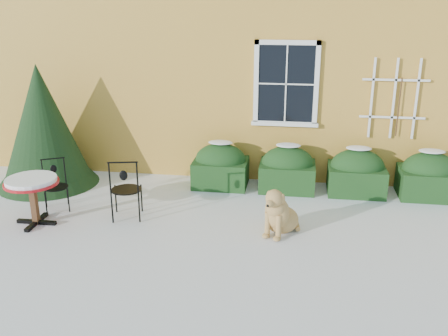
% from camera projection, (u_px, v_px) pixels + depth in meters
% --- Properties ---
extents(ground, '(80.00, 80.00, 0.00)m').
position_uv_depth(ground, '(214.00, 246.00, 7.46)').
color(ground, white).
rests_on(ground, ground).
extents(house, '(12.40, 8.40, 6.40)m').
position_uv_depth(house, '(258.00, 11.00, 12.98)').
color(house, gold).
rests_on(house, ground).
extents(hedge_row, '(4.95, 0.80, 0.91)m').
position_uv_depth(hedge_row, '(322.00, 171.00, 9.49)').
color(hedge_row, '#133214').
rests_on(hedge_row, ground).
extents(evergreen_shrub, '(1.96, 1.96, 2.37)m').
position_uv_depth(evergreen_shrub, '(44.00, 137.00, 9.70)').
color(evergreen_shrub, black).
rests_on(evergreen_shrub, ground).
extents(bistro_table, '(0.86, 0.86, 0.80)m').
position_uv_depth(bistro_table, '(32.00, 186.00, 7.99)').
color(bistro_table, black).
rests_on(bistro_table, ground).
extents(patio_chair_near, '(0.56, 0.55, 1.06)m').
position_uv_depth(patio_chair_near, '(126.00, 189.00, 8.25)').
color(patio_chair_near, black).
rests_on(patio_chair_near, ground).
extents(patio_chair_far, '(0.53, 0.53, 0.89)m').
position_uv_depth(patio_chair_far, '(55.00, 185.00, 8.66)').
color(patio_chair_far, black).
rests_on(patio_chair_far, ground).
extents(dog, '(0.70, 0.87, 0.82)m').
position_uv_depth(dog, '(279.00, 214.00, 7.76)').
color(dog, tan).
rests_on(dog, ground).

